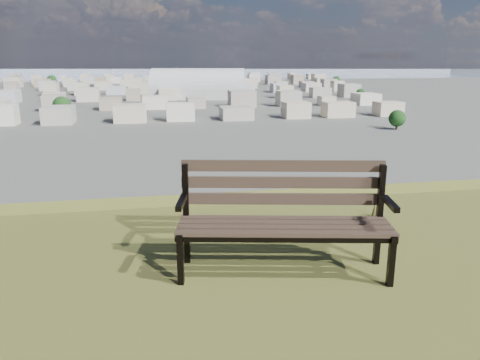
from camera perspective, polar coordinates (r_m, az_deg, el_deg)
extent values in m
cube|color=#3C3022|center=(3.72, 5.63, -6.55)|extent=(1.74, 0.43, 0.03)
cube|color=#3C3022|center=(3.83, 5.49, -5.91)|extent=(1.74, 0.43, 0.03)
cube|color=#3C3022|center=(3.94, 5.36, -5.31)|extent=(1.74, 0.43, 0.03)
cube|color=#3C3022|center=(4.05, 5.24, -4.74)|extent=(1.74, 0.43, 0.03)
cube|color=#3C3022|center=(4.08, 5.21, -2.30)|extent=(1.73, 0.38, 0.10)
cube|color=#3C3022|center=(4.06, 5.24, -0.30)|extent=(1.73, 0.38, 0.10)
cube|color=#3C3022|center=(4.05, 5.26, 1.73)|extent=(1.73, 0.38, 0.10)
cube|color=black|center=(3.81, -7.28, -9.56)|extent=(0.06, 0.07, 0.43)
cube|color=black|center=(4.11, -6.57, -4.18)|extent=(0.06, 0.07, 0.90)
cube|color=black|center=(3.92, -6.97, -5.92)|extent=(0.15, 0.49, 0.05)
cube|color=black|center=(3.80, -7.18, -2.74)|extent=(0.12, 0.35, 0.04)
cube|color=black|center=(3.95, 17.97, -9.35)|extent=(0.06, 0.07, 0.43)
cube|color=black|center=(4.24, 16.62, -4.16)|extent=(0.06, 0.07, 0.90)
cube|color=black|center=(4.05, 17.40, -5.84)|extent=(0.15, 0.49, 0.05)
cube|color=black|center=(3.93, 17.87, -2.75)|extent=(0.12, 0.35, 0.04)
cube|color=black|center=(3.73, 5.62, -7.24)|extent=(1.73, 0.39, 0.04)
cube|color=black|center=(4.07, 5.22, -5.28)|extent=(1.73, 0.39, 0.04)
cone|color=brown|center=(5.58, 16.14, -3.43)|extent=(0.08, 0.08, 0.18)
cube|color=silver|center=(311.82, -5.09, 10.50)|extent=(63.81, 37.75, 6.64)
cylinder|color=silver|center=(311.59, -5.11, 11.11)|extent=(63.81, 37.75, 25.21)
cube|color=silver|center=(211.53, -27.14, 6.93)|extent=(11.00, 11.00, 7.00)
cube|color=#AFA096|center=(206.02, -20.70, 7.44)|extent=(11.00, 11.00, 7.00)
cube|color=beige|center=(203.21, -13.97, 7.86)|extent=(11.00, 11.00, 7.00)
cube|color=#BBBCC0|center=(203.21, -7.14, 8.18)|extent=(11.00, 11.00, 7.00)
cube|color=beige|center=(206.03, -0.40, 8.38)|extent=(11.00, 11.00, 7.00)
cube|color=tan|center=(211.56, 6.09, 8.47)|extent=(11.00, 11.00, 7.00)
cube|color=beige|center=(219.58, 12.17, 8.46)|extent=(11.00, 11.00, 7.00)
cube|color=#AEA79D|center=(229.84, 17.76, 8.36)|extent=(11.00, 11.00, 7.00)
cube|color=beige|center=(262.64, -26.68, 8.23)|extent=(11.00, 11.00, 7.00)
cube|color=#BBBCC0|center=(257.10, -21.50, 8.66)|extent=(11.00, 11.00, 7.00)
cube|color=beige|center=(253.72, -16.11, 9.03)|extent=(11.00, 11.00, 7.00)
cube|color=tan|center=(252.59, -10.62, 9.33)|extent=(11.00, 11.00, 7.00)
cube|color=beige|center=(253.73, -5.12, 9.55)|extent=(11.00, 11.00, 7.00)
cube|color=#AEA79D|center=(257.12, 0.28, 9.68)|extent=(11.00, 11.00, 7.00)
cube|color=silver|center=(262.66, 5.51, 9.72)|extent=(11.00, 11.00, 7.00)
cube|color=#AFA096|center=(270.24, 10.48, 9.69)|extent=(11.00, 11.00, 7.00)
cube|color=beige|center=(279.67, 15.14, 9.59)|extent=(11.00, 11.00, 7.00)
cube|color=tan|center=(313.85, -26.38, 9.10)|extent=(11.00, 11.00, 7.00)
cube|color=beige|center=(308.30, -22.03, 9.48)|extent=(11.00, 11.00, 7.00)
cube|color=#AEA79D|center=(304.54, -17.55, 9.81)|extent=(11.00, 11.00, 7.00)
cube|color=silver|center=(302.65, -12.97, 10.09)|extent=(11.00, 11.00, 7.00)
cube|color=#AFA096|center=(302.65, -8.36, 10.31)|extent=(11.00, 11.00, 7.00)
cube|color=beige|center=(304.55, -3.77, 10.46)|extent=(11.00, 11.00, 7.00)
cube|color=#BBBCC0|center=(308.32, 0.74, 10.54)|extent=(11.00, 11.00, 7.00)
cube|color=beige|center=(313.87, 5.11, 10.56)|extent=(11.00, 11.00, 7.00)
cube|color=tan|center=(321.13, 9.31, 10.52)|extent=(11.00, 11.00, 7.00)
cube|color=beige|center=(329.98, 13.31, 10.44)|extent=(11.00, 11.00, 7.00)
cube|color=#AFA096|center=(365.12, -26.15, 9.73)|extent=(11.00, 11.00, 7.00)
cube|color=beige|center=(359.56, -22.42, 10.06)|extent=(11.00, 11.00, 7.00)
cube|color=#BBBCC0|center=(355.53, -18.58, 10.36)|extent=(11.00, 11.00, 7.00)
cube|color=beige|center=(353.10, -14.66, 10.62)|extent=(11.00, 11.00, 7.00)
cube|color=tan|center=(352.28, -10.70, 10.83)|extent=(11.00, 11.00, 7.00)
cube|color=beige|center=(353.10, -6.73, 10.99)|extent=(11.00, 11.00, 7.00)
cube|color=#AEA79D|center=(355.55, -2.80, 11.10)|extent=(11.00, 11.00, 7.00)
cube|color=silver|center=(359.58, 1.06, 11.16)|extent=(11.00, 11.00, 7.00)
cube|color=#AFA096|center=(365.14, 4.83, 11.17)|extent=(11.00, 11.00, 7.00)
cube|color=beige|center=(372.18, 8.46, 11.13)|extent=(11.00, 11.00, 7.00)
cube|color=#BBBCC0|center=(380.60, 11.95, 11.05)|extent=(11.00, 11.00, 7.00)
cube|color=beige|center=(416.42, -25.98, 10.20)|extent=(11.00, 11.00, 7.00)
cube|color=#AEA79D|center=(410.86, -22.71, 10.50)|extent=(11.00, 11.00, 7.00)
cube|color=silver|center=(406.63, -19.35, 10.77)|extent=(11.00, 11.00, 7.00)
cube|color=#AFA096|center=(403.79, -15.93, 11.01)|extent=(11.00, 11.00, 7.00)
cube|color=beige|center=(402.37, -12.46, 11.21)|extent=(11.00, 11.00, 7.00)
cube|color=#BBBCC0|center=(402.37, -8.98, 11.38)|extent=(11.00, 11.00, 7.00)
cube|color=beige|center=(403.80, -5.51, 11.50)|extent=(11.00, 11.00, 7.00)
cube|color=tan|center=(406.65, -2.07, 11.58)|extent=(11.00, 11.00, 7.00)
cube|color=beige|center=(410.88, 1.31, 11.62)|extent=(11.00, 11.00, 7.00)
cube|color=#AEA79D|center=(416.45, 4.61, 11.62)|extent=(11.00, 11.00, 7.00)
cube|color=silver|center=(423.31, 7.82, 11.59)|extent=(11.00, 11.00, 7.00)
cube|color=#AFA096|center=(431.40, 10.91, 11.52)|extent=(11.00, 11.00, 7.00)
cube|color=beige|center=(467.75, -25.85, 10.57)|extent=(11.00, 11.00, 7.00)
cube|color=tan|center=(462.18, -22.94, 10.84)|extent=(11.00, 11.00, 7.00)
cube|color=beige|center=(457.80, -19.95, 11.09)|extent=(11.00, 11.00, 7.00)
cube|color=#AEA79D|center=(454.65, -16.91, 11.31)|extent=(11.00, 11.00, 7.00)
cube|color=silver|center=(452.75, -13.84, 11.51)|extent=(11.00, 11.00, 7.00)
cube|color=#AFA096|center=(452.11, -10.74, 11.67)|extent=(11.00, 11.00, 7.00)
cube|color=beige|center=(452.75, -7.64, 11.80)|extent=(11.00, 11.00, 7.00)
cube|color=#BBBCC0|center=(454.66, -4.55, 11.89)|extent=(11.00, 11.00, 7.00)
cube|color=beige|center=(457.82, -1.50, 11.95)|extent=(11.00, 11.00, 7.00)
cube|color=tan|center=(462.20, 1.50, 11.98)|extent=(11.00, 11.00, 7.00)
cube|color=beige|center=(467.78, 4.44, 11.98)|extent=(11.00, 11.00, 7.00)
cube|color=#AEA79D|center=(474.51, 7.31, 11.94)|extent=(11.00, 11.00, 7.00)
cube|color=silver|center=(482.34, 10.08, 11.88)|extent=(11.00, 11.00, 7.00)
cube|color=#BBBCC0|center=(519.10, -25.74, 10.87)|extent=(11.00, 11.00, 7.00)
cube|color=beige|center=(513.53, -23.12, 11.11)|extent=(11.00, 11.00, 7.00)
cube|color=tan|center=(509.02, -20.43, 11.34)|extent=(11.00, 11.00, 7.00)
cube|color=beige|center=(505.62, -17.70, 11.55)|extent=(11.00, 11.00, 7.00)
cube|color=#AEA79D|center=(503.34, -14.94, 11.73)|extent=(11.00, 11.00, 7.00)
cube|color=silver|center=(502.20, -12.15, 11.89)|extent=(11.00, 11.00, 7.00)
cube|color=#AFA096|center=(502.20, -9.36, 12.02)|extent=(11.00, 11.00, 7.00)
cube|color=beige|center=(503.35, -6.57, 12.13)|extent=(11.00, 11.00, 7.00)
cube|color=#BBBCC0|center=(505.63, -3.79, 12.20)|extent=(11.00, 11.00, 7.00)
cube|color=beige|center=(509.04, -1.05, 12.25)|extent=(11.00, 11.00, 7.00)
cube|color=tan|center=(513.55, 1.66, 12.27)|extent=(11.00, 11.00, 7.00)
cube|color=beige|center=(519.13, 4.31, 12.26)|extent=(11.00, 11.00, 7.00)
cube|color=#AEA79D|center=(525.75, 6.90, 12.23)|extent=(11.00, 11.00, 7.00)
cube|color=silver|center=(533.36, 9.42, 12.18)|extent=(11.00, 11.00, 7.00)
cube|color=#BBBCC0|center=(570.47, -25.66, 11.11)|extent=(11.00, 11.00, 7.00)
cube|color=beige|center=(564.89, -23.27, 11.34)|extent=(11.00, 11.00, 7.00)
cube|color=tan|center=(560.28, -20.83, 11.55)|extent=(11.00, 11.00, 7.00)
cube|color=beige|center=(556.67, -18.35, 11.74)|extent=(11.00, 11.00, 7.00)
cube|color=#AEA79D|center=(554.08, -15.84, 11.92)|extent=(11.00, 11.00, 7.00)
cube|color=silver|center=(552.52, -13.31, 12.07)|extent=(11.00, 11.00, 7.00)
cube|color=#AFA096|center=(552.00, -10.77, 12.20)|extent=(11.00, 11.00, 7.00)
cube|color=beige|center=(552.53, -8.22, 12.31)|extent=(11.00, 11.00, 7.00)
cube|color=#BBBCC0|center=(554.09, -5.69, 12.39)|extent=(11.00, 11.00, 7.00)
cube|color=beige|center=(556.69, -3.17, 12.45)|extent=(11.00, 11.00, 7.00)
cube|color=tan|center=(560.30, -0.67, 12.49)|extent=(11.00, 11.00, 7.00)
cube|color=beige|center=(564.91, 1.78, 12.50)|extent=(11.00, 11.00, 7.00)
cube|color=#AEA79D|center=(570.49, 4.20, 12.50)|extent=(11.00, 11.00, 7.00)
cube|color=silver|center=(577.02, 6.56, 12.47)|extent=(11.00, 11.00, 7.00)
cube|color=#AFA096|center=(584.46, 8.86, 12.42)|extent=(11.00, 11.00, 7.00)
cylinder|color=black|center=(186.70, 18.53, 6.18)|extent=(0.80, 0.80, 2.10)
sphere|color=#133715|center=(186.30, 18.61, 7.14)|extent=(6.30, 6.30, 6.30)
cylinder|color=black|center=(226.52, -20.81, 7.47)|extent=(0.80, 0.80, 2.70)
sphere|color=#133715|center=(226.10, -20.90, 8.48)|extent=(8.10, 8.10, 8.10)
cylinder|color=black|center=(311.17, 14.42, 9.66)|extent=(0.80, 0.80, 1.95)
sphere|color=#133715|center=(310.95, 14.45, 10.19)|extent=(5.85, 5.85, 5.85)
cylinder|color=black|center=(406.79, -2.07, 11.25)|extent=(0.80, 0.80, 2.25)
sphere|color=#133715|center=(406.59, -2.07, 11.72)|extent=(6.75, 6.75, 6.75)
cylinder|color=black|center=(470.88, -21.94, 10.74)|extent=(0.80, 0.80, 2.85)
sphere|color=#133715|center=(470.67, -21.99, 11.25)|extent=(8.55, 8.55, 8.55)
cylinder|color=black|center=(518.71, -25.50, 10.63)|extent=(0.80, 0.80, 2.40)
sphere|color=#133715|center=(518.54, -25.54, 11.03)|extent=(7.20, 7.20, 7.20)
cylinder|color=black|center=(305.25, -3.01, 10.02)|extent=(0.80, 0.80, 2.10)
sphere|color=#133715|center=(305.00, -3.01, 10.61)|extent=(6.30, 6.30, 6.30)
cylinder|color=black|center=(455.24, 11.65, 11.36)|extent=(0.80, 0.80, 2.55)
sphere|color=#133715|center=(455.04, 11.67, 11.84)|extent=(7.65, 7.65, 7.65)
cube|color=#93ACBB|center=(901.91, -10.81, 12.92)|extent=(2400.00, 700.00, 0.12)
cube|color=#8C94AD|center=(1399.59, -4.53, 14.65)|extent=(700.00, 220.00, 45.00)
cube|color=#8C94AD|center=(1572.20, 14.36, 14.55)|extent=(500.00, 220.00, 60.00)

